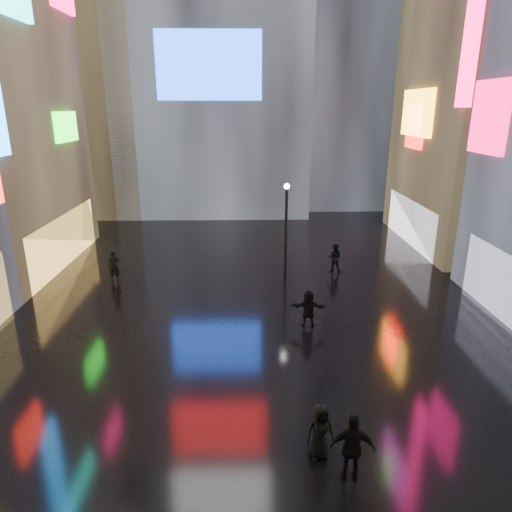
{
  "coord_description": "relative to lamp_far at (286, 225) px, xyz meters",
  "views": [
    {
      "loc": [
        -0.28,
        -0.29,
        9.03
      ],
      "look_at": [
        0.0,
        12.0,
        5.0
      ],
      "focal_mm": 32.0,
      "sensor_mm": 36.0,
      "label": 1
    }
  ],
  "objects": [
    {
      "name": "ground",
      "position": [
        -1.89,
        -3.57,
        -2.94
      ],
      "size": [
        140.0,
        140.0,
        0.0
      ],
      "primitive_type": "plane",
      "color": "black",
      "rests_on": "ground"
    },
    {
      "name": "tower_flank_right",
      "position": [
        7.11,
        22.43,
        14.06
      ],
      "size": [
        12.0,
        12.0,
        34.0
      ],
      "primitive_type": "cube",
      "color": "black",
      "rests_on": "ground"
    },
    {
      "name": "tower_flank_left",
      "position": [
        -15.89,
        18.43,
        10.06
      ],
      "size": [
        10.0,
        10.0,
        26.0
      ],
      "primitive_type": "cube",
      "color": "black",
      "rests_on": "ground"
    },
    {
      "name": "lamp_far",
      "position": [
        0.0,
        0.0,
        0.0
      ],
      "size": [
        0.3,
        0.3,
        5.2
      ],
      "color": "black",
      "rests_on": "ground"
    },
    {
      "name": "pedestrian_3",
      "position": [
        0.45,
        -14.62,
        -2.0
      ],
      "size": [
        1.16,
        0.61,
        1.89
      ],
      "primitive_type": "imported",
      "rotation": [
        0.0,
        0.0,
        3.01
      ],
      "color": "black",
      "rests_on": "ground"
    },
    {
      "name": "pedestrian_4",
      "position": [
        -0.23,
        -13.8,
        -2.15
      ],
      "size": [
        0.87,
        0.66,
        1.59
      ],
      "primitive_type": "imported",
      "rotation": [
        0.0,
        0.0,
        0.22
      ],
      "color": "black",
      "rests_on": "ground"
    },
    {
      "name": "pedestrian_5",
      "position": [
        0.49,
        -6.1,
        -2.12
      ],
      "size": [
        1.57,
        0.65,
        1.64
      ],
      "primitive_type": "imported",
      "rotation": [
        0.0,
        0.0,
        3.03
      ],
      "color": "black",
      "rests_on": "ground"
    },
    {
      "name": "pedestrian_6",
      "position": [
        -9.3,
        -0.54,
        -2.09
      ],
      "size": [
        0.67,
        0.49,
        1.71
      ],
      "primitive_type": "imported",
      "rotation": [
        0.0,
        0.0,
        0.14
      ],
      "color": "black",
      "rests_on": "ground"
    },
    {
      "name": "pedestrian_7",
      "position": [
        2.9,
        0.77,
        -2.13
      ],
      "size": [
        0.94,
        0.82,
        1.63
      ],
      "primitive_type": "imported",
      "rotation": [
        0.0,
        0.0,
        2.85
      ],
      "color": "black",
      "rests_on": "ground"
    },
    {
      "name": "umbrella_2",
      "position": [
        -0.23,
        -13.8,
        -0.88
      ],
      "size": [
        1.5,
        1.49,
        0.96
      ],
      "primitive_type": "imported",
      "rotation": [
        0.0,
        0.0,
        2.34
      ],
      "color": "black",
      "rests_on": "pedestrian_4"
    }
  ]
}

